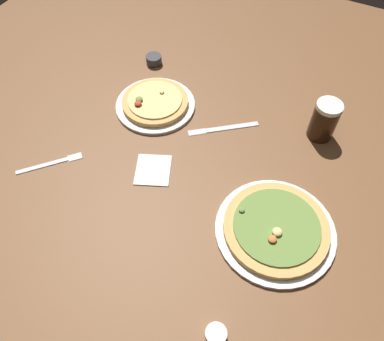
{
  "coord_description": "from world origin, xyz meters",
  "views": [
    {
      "loc": [
        0.32,
        -0.61,
        0.96
      ],
      "look_at": [
        0.0,
        0.0,
        0.02
      ],
      "focal_mm": 36.1,
      "sensor_mm": 36.0,
      "label": 1
    }
  ],
  "objects_px": {
    "knife_right": "(223,128)",
    "ramekin_butter": "(154,60)",
    "beer_mug_dark": "(325,120)",
    "ramekin_sauce": "(216,335)",
    "pizza_plate_near": "(276,229)",
    "pizza_plate_far": "(155,103)",
    "fork_left": "(51,163)",
    "napkin_folded": "(153,170)"
  },
  "relations": [
    {
      "from": "knife_right",
      "to": "ramekin_butter",
      "type": "bearing_deg",
      "value": 153.56
    },
    {
      "from": "beer_mug_dark",
      "to": "ramekin_sauce",
      "type": "distance_m",
      "value": 0.73
    },
    {
      "from": "knife_right",
      "to": "pizza_plate_near",
      "type": "bearing_deg",
      "value": -44.51
    },
    {
      "from": "pizza_plate_far",
      "to": "ramekin_butter",
      "type": "relative_size",
      "value": 4.63
    },
    {
      "from": "knife_right",
      "to": "pizza_plate_far",
      "type": "bearing_deg",
      "value": -177.1
    },
    {
      "from": "ramekin_sauce",
      "to": "knife_right",
      "type": "relative_size",
      "value": 0.25
    },
    {
      "from": "pizza_plate_far",
      "to": "knife_right",
      "type": "relative_size",
      "value": 1.37
    },
    {
      "from": "pizza_plate_near",
      "to": "fork_left",
      "type": "relative_size",
      "value": 2.02
    },
    {
      "from": "napkin_folded",
      "to": "ramekin_sauce",
      "type": "bearing_deg",
      "value": -42.69
    },
    {
      "from": "fork_left",
      "to": "napkin_folded",
      "type": "bearing_deg",
      "value": 22.83
    },
    {
      "from": "fork_left",
      "to": "knife_right",
      "type": "relative_size",
      "value": 0.81
    },
    {
      "from": "napkin_folded",
      "to": "knife_right",
      "type": "bearing_deg",
      "value": 65.24
    },
    {
      "from": "ramekin_butter",
      "to": "beer_mug_dark",
      "type": "bearing_deg",
      "value": -5.31
    },
    {
      "from": "fork_left",
      "to": "beer_mug_dark",
      "type": "bearing_deg",
      "value": 35.71
    },
    {
      "from": "napkin_folded",
      "to": "pizza_plate_far",
      "type": "bearing_deg",
      "value": 119.17
    },
    {
      "from": "pizza_plate_far",
      "to": "ramekin_sauce",
      "type": "distance_m",
      "value": 0.79
    },
    {
      "from": "ramekin_sauce",
      "to": "napkin_folded",
      "type": "distance_m",
      "value": 0.52
    },
    {
      "from": "ramekin_butter",
      "to": "fork_left",
      "type": "distance_m",
      "value": 0.57
    },
    {
      "from": "fork_left",
      "to": "knife_right",
      "type": "xyz_separation_m",
      "value": [
        0.41,
        0.38,
        0.0
      ]
    },
    {
      "from": "pizza_plate_near",
      "to": "fork_left",
      "type": "distance_m",
      "value": 0.71
    },
    {
      "from": "beer_mug_dark",
      "to": "ramekin_butter",
      "type": "bearing_deg",
      "value": 174.69
    },
    {
      "from": "knife_right",
      "to": "fork_left",
      "type": "bearing_deg",
      "value": -137.36
    },
    {
      "from": "pizza_plate_far",
      "to": "napkin_folded",
      "type": "relative_size",
      "value": 2.36
    },
    {
      "from": "beer_mug_dark",
      "to": "knife_right",
      "type": "relative_size",
      "value": 0.67
    },
    {
      "from": "pizza_plate_far",
      "to": "knife_right",
      "type": "distance_m",
      "value": 0.26
    },
    {
      "from": "ramekin_butter",
      "to": "knife_right",
      "type": "bearing_deg",
      "value": -26.44
    },
    {
      "from": "ramekin_sauce",
      "to": "pizza_plate_near",
      "type": "bearing_deg",
      "value": 85.12
    },
    {
      "from": "pizza_plate_far",
      "to": "beer_mug_dark",
      "type": "distance_m",
      "value": 0.57
    },
    {
      "from": "ramekin_butter",
      "to": "fork_left",
      "type": "xyz_separation_m",
      "value": [
        -0.03,
        -0.57,
        -0.01
      ]
    },
    {
      "from": "ramekin_sauce",
      "to": "ramekin_butter",
      "type": "relative_size",
      "value": 0.85
    },
    {
      "from": "pizza_plate_near",
      "to": "ramekin_butter",
      "type": "xyz_separation_m",
      "value": [
        -0.67,
        0.47,
        0.0
      ]
    },
    {
      "from": "knife_right",
      "to": "beer_mug_dark",
      "type": "bearing_deg",
      "value": 23.41
    },
    {
      "from": "beer_mug_dark",
      "to": "ramekin_sauce",
      "type": "bearing_deg",
      "value": -92.53
    },
    {
      "from": "pizza_plate_near",
      "to": "ramekin_sauce",
      "type": "height_order",
      "value": "pizza_plate_near"
    },
    {
      "from": "pizza_plate_near",
      "to": "napkin_folded",
      "type": "height_order",
      "value": "pizza_plate_near"
    },
    {
      "from": "pizza_plate_far",
      "to": "ramekin_sauce",
      "type": "bearing_deg",
      "value": -49.05
    },
    {
      "from": "beer_mug_dark",
      "to": "ramekin_butter",
      "type": "distance_m",
      "value": 0.68
    },
    {
      "from": "pizza_plate_near",
      "to": "beer_mug_dark",
      "type": "relative_size",
      "value": 2.44
    },
    {
      "from": "pizza_plate_far",
      "to": "knife_right",
      "type": "height_order",
      "value": "pizza_plate_far"
    },
    {
      "from": "pizza_plate_far",
      "to": "napkin_folded",
      "type": "bearing_deg",
      "value": -60.83
    },
    {
      "from": "fork_left",
      "to": "pizza_plate_near",
      "type": "bearing_deg",
      "value": 7.99
    },
    {
      "from": "beer_mug_dark",
      "to": "fork_left",
      "type": "relative_size",
      "value": 0.83
    }
  ]
}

